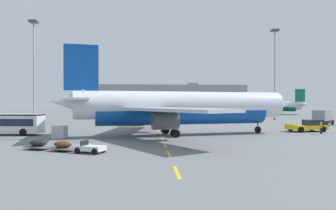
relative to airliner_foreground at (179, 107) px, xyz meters
The scene contains 14 objects.
ground 29.06m from the airliner_foreground, 47.85° to the left, with size 400.00×400.00×0.00m, color slate.
apron_paint_markings 18.65m from the airliner_foreground, 98.45° to the left, with size 8.00×94.17×0.01m.
airliner_foreground is the anchor object (origin of this frame).
pushback_tug 21.64m from the airliner_foreground, 11.25° to the left, with size 6.30×3.77×2.08m.
airliner_mid_left 91.89m from the airliner_foreground, 60.32° to the left, with size 26.68×25.09×9.95m.
apron_shuttle_bus 25.74m from the airliner_foreground, behind, with size 12.28×4.39×3.00m.
catering_truck 22.32m from the airliner_foreground, 109.31° to the left, with size 5.48×7.29×3.14m.
ground_power_truck 35.57m from the airliner_foreground, 28.92° to the left, with size 6.67×6.63×3.14m.
baggage_train 19.12m from the airliner_foreground, 131.98° to the right, with size 8.41×4.96×1.14m.
ground_crew_worker 21.23m from the airliner_foreground, ahead, with size 0.40×0.64×1.79m.
uld_cargo_container 16.47m from the airliner_foreground, behind, with size 1.78×1.74×1.60m.
apron_light_mast_near 42.10m from the airliner_foreground, 136.80° to the left, with size 1.80×1.80×22.97m.
apron_light_mast_far 48.51m from the airliner_foreground, 51.64° to the left, with size 1.80×1.80×24.01m.
terminal_satellite 147.97m from the airliner_foreground, 85.95° to the left, with size 88.92×18.96×16.79m.
Camera 1 is at (15.96, -25.86, 4.60)m, focal length 33.82 mm.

